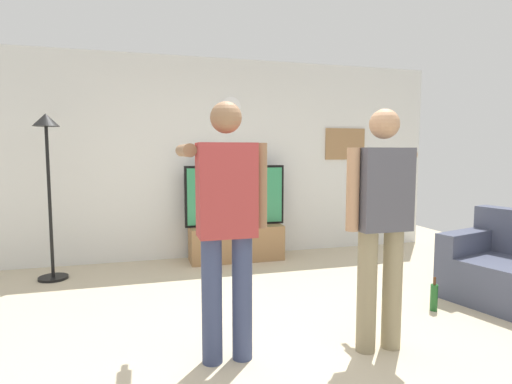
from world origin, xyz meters
The scene contains 10 objects.
ground_plane centered at (0.00, 0.00, 0.00)m, with size 8.40×8.40×0.00m, color beige.
back_wall centered at (0.00, 2.95, 1.35)m, with size 6.40×0.10×2.70m, color silver.
tv_stand centered at (0.17, 2.60, 0.23)m, with size 1.24×0.45×0.46m.
television centered at (0.17, 2.65, 0.86)m, with size 1.34×0.07×0.80m.
wall_clock centered at (0.17, 2.89, 2.05)m, with size 0.27×0.27×0.03m, color white.
framed_picture centered at (1.91, 2.90, 1.56)m, with size 0.63×0.04×0.46m, color #997047.
floor_lamp centered at (-2.03, 2.35, 1.33)m, with size 0.32×0.32×1.86m.
person_standing_nearer_lamp centered at (-0.49, 0.01, 1.00)m, with size 0.57×0.78×1.77m.
person_standing_nearer_couch centered at (0.61, -0.12, 0.98)m, with size 0.56×0.78×1.74m.
beverage_bottle centered at (1.51, 0.38, 0.13)m, with size 0.07×0.07×0.31m.
Camera 1 is at (-1.05, -2.70, 1.44)m, focal length 29.05 mm.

